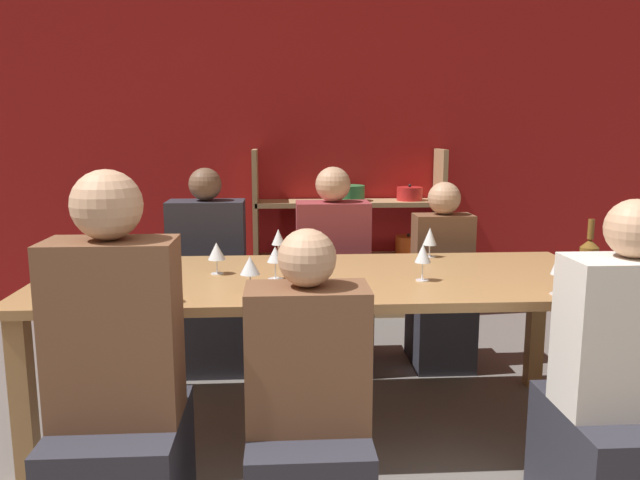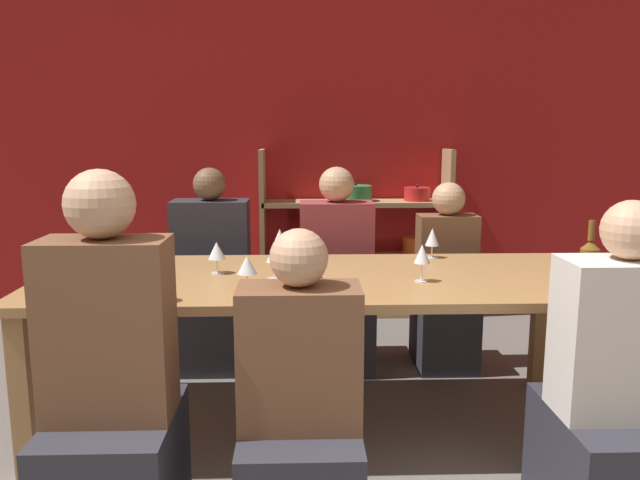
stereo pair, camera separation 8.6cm
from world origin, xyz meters
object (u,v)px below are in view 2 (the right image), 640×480
dining_table (321,291)px  wine_glass_empty_a (93,240)px  person_near_b (615,417)px  wine_glass_red_a (280,238)px  wine_glass_white_b (594,275)px  person_near_c (113,413)px  wine_glass_red_b (274,255)px  wine_glass_red_d (158,273)px  wine_glass_white_a (558,266)px  wine_glass_red_e (432,238)px  shelf_unit (357,253)px  wine_glass_red_c (308,242)px  wine_glass_white_d (422,255)px  wine_glass_empty_b (247,266)px  wine_bottle_green (589,265)px  person_far_a (336,295)px  wine_glass_empty_c (128,249)px  person_far_b (445,299)px  wine_glass_white_c (217,251)px  person_near_a (300,429)px  person_far_c (213,294)px  cell_phone (307,280)px

dining_table → wine_glass_empty_a: bearing=163.2°
person_near_b → wine_glass_red_a: bearing=135.7°
wine_glass_white_b → person_near_c: (-1.80, -0.41, -0.37)m
wine_glass_red_b → wine_glass_red_d: size_ratio=0.98×
wine_glass_white_a → wine_glass_red_b: 1.20m
wine_glass_red_e → shelf_unit: bearing=99.8°
wine_glass_red_b → person_near_b: 1.49m
wine_glass_red_b → wine_glass_red_c: (0.16, 0.34, -0.00)m
wine_glass_white_d → wine_glass_empty_b: 0.78m
wine_bottle_green → person_far_a: size_ratio=0.25×
wine_glass_empty_c → person_far_b: bearing=22.9°
wine_glass_red_a → wine_glass_white_c: (-0.29, -0.28, -0.01)m
wine_glass_red_b → person_near_a: (0.11, -0.75, -0.46)m
wine_glass_empty_c → wine_glass_red_e: (1.50, 0.32, -0.01)m
wine_glass_white_c → wine_glass_red_c: size_ratio=0.96×
wine_glass_red_b → person_near_b: person_near_b is taller
person_far_c → wine_glass_white_c: bearing=99.9°
wine_bottle_green → wine_glass_white_a: 0.15m
wine_glass_red_c → person_far_a: (0.18, 0.53, -0.42)m
wine_glass_red_a → person_far_c: bearing=129.0°
wine_glass_red_d → cell_phone: 0.67m
wine_glass_empty_a → wine_glass_red_c: 1.09m
wine_glass_empty_b → wine_glass_red_e: size_ratio=1.01×
wine_glass_white_a → wine_glass_white_d: size_ratio=1.06×
person_near_b → cell_phone: bearing=146.0°
wine_glass_empty_a → shelf_unit: bearing=45.5°
shelf_unit → wine_bottle_green: shelf_unit is taller
wine_glass_empty_b → person_near_a: person_near_a is taller
wine_glass_red_e → person_far_c: 1.38m
wine_glass_empty_a → wine_glass_white_a: bearing=-19.4°
person_near_b → person_far_c: bearing=133.8°
wine_glass_red_d → wine_glass_red_e: bearing=32.9°
wine_glass_white_a → wine_glass_white_d: (-0.50, 0.27, -0.00)m
wine_glass_white_b → shelf_unit: bearing=107.6°
dining_table → wine_glass_red_c: (-0.06, 0.28, 0.18)m
wine_glass_white_d → person_far_c: size_ratio=0.14×
wine_glass_red_d → person_far_a: (0.77, 1.23, -0.42)m
wine_glass_white_a → person_near_b: size_ratio=0.15×
wine_glass_red_d → person_far_a: person_far_a is taller
wine_glass_white_c → person_far_c: person_far_c is taller
wine_glass_red_e → wine_bottle_green: bearing=-56.6°
wine_glass_empty_b → cell_phone: (0.25, 0.21, -0.11)m
wine_glass_red_e → wine_glass_red_a: bearing=-176.3°
wine_bottle_green → cell_phone: 1.18m
person_near_a → person_far_c: bearing=107.4°
wine_glass_empty_a → person_near_b: person_near_b is taller
wine_glass_white_a → person_near_c: person_near_c is taller
person_near_b → person_far_c: size_ratio=0.99×
wine_glass_empty_b → wine_glass_red_e: bearing=38.0°
wine_glass_red_b → dining_table: bearing=16.3°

